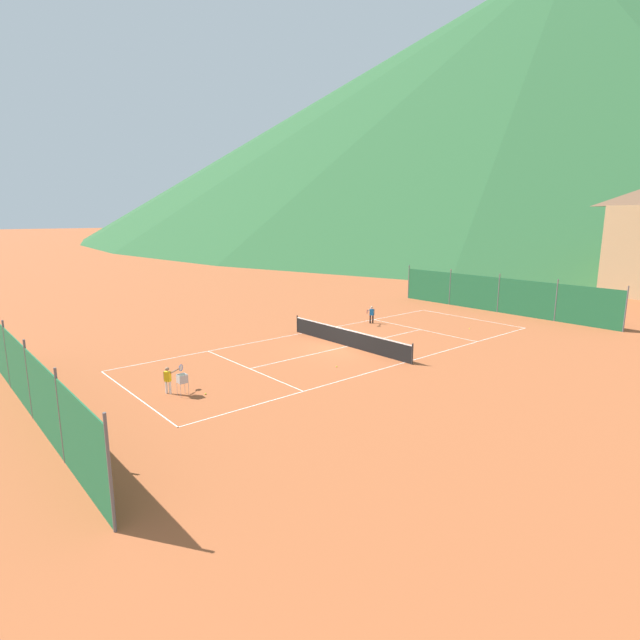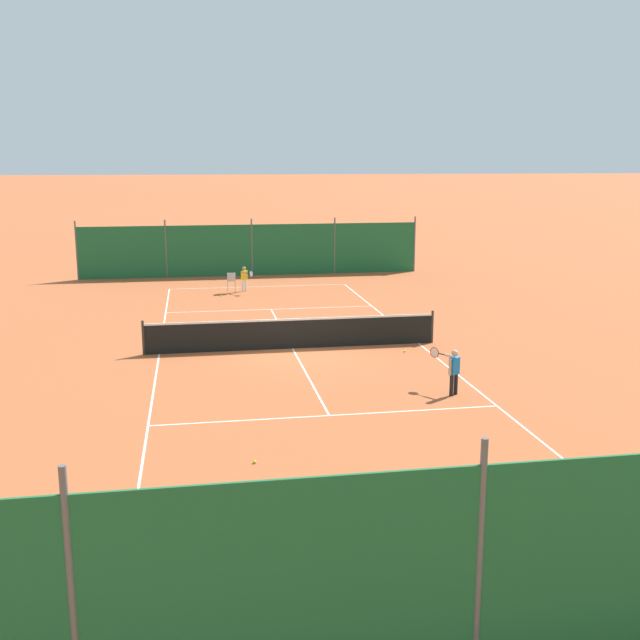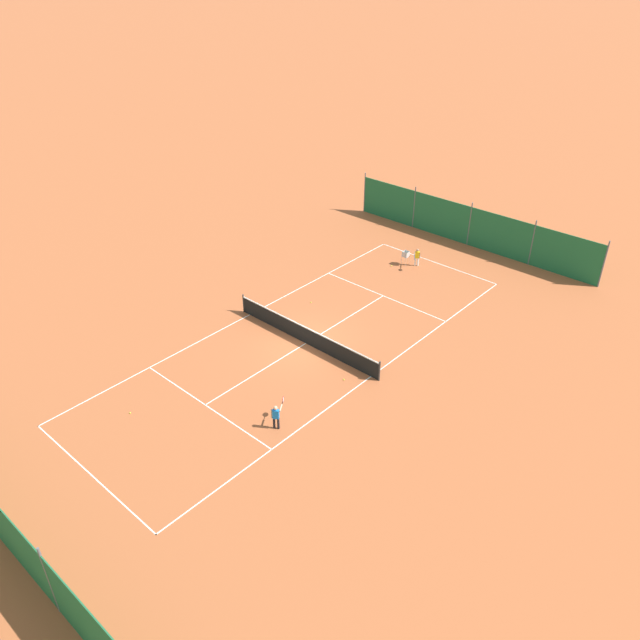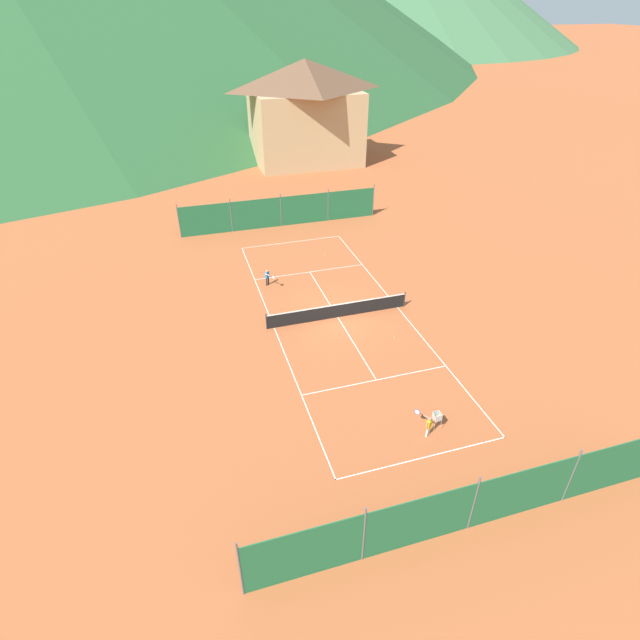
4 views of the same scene
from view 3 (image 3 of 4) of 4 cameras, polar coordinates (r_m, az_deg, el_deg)
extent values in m
plane|color=#A8542D|center=(31.05, -1.30, -2.14)|extent=(600.00, 600.00, 0.00)
cube|color=white|center=(25.71, -20.18, -13.15)|extent=(8.25, 0.05, 0.01)
cube|color=white|center=(39.38, 10.63, 5.15)|extent=(8.25, 0.05, 0.01)
cube|color=white|center=(28.92, 4.69, -5.17)|extent=(0.05, 23.85, 0.01)
cube|color=white|center=(33.56, -6.43, 0.50)|extent=(0.05, 23.85, 0.01)
cube|color=white|center=(27.68, -10.44, -7.64)|extent=(8.20, 0.05, 0.01)
cube|color=white|center=(35.28, 5.80, 2.22)|extent=(8.20, 0.05, 0.01)
cube|color=white|center=(31.05, -1.30, -2.13)|extent=(0.05, 12.80, 0.01)
cylinder|color=#2D2D2D|center=(28.39, 5.45, -4.68)|extent=(0.08, 0.08, 1.06)
cylinder|color=#2D2D2D|center=(33.58, -7.00, 1.53)|extent=(0.08, 0.08, 1.06)
cube|color=black|center=(30.80, -1.31, -1.44)|extent=(9.10, 0.02, 0.91)
cube|color=white|center=(30.54, -1.32, -0.69)|extent=(9.10, 0.04, 0.06)
cylinder|color=#59595E|center=(21.06, -23.49, -21.04)|extent=(0.08, 0.08, 2.90)
cube|color=#1E6038|center=(41.72, 13.50, 8.35)|extent=(17.20, 0.04, 2.60)
cylinder|color=#59595E|center=(38.80, 24.51, 4.66)|extent=(0.08, 0.08, 2.90)
cylinder|color=#59595E|center=(40.03, 18.84, 6.70)|extent=(0.08, 0.08, 2.90)
cylinder|color=#59595E|center=(41.66, 13.52, 8.54)|extent=(0.08, 0.08, 2.90)
cylinder|color=#59595E|center=(43.66, 8.60, 10.16)|extent=(0.08, 0.08, 2.90)
cylinder|color=#59595E|center=(45.97, 4.11, 11.57)|extent=(0.08, 0.08, 2.90)
cylinder|color=white|center=(38.72, 8.95, 5.27)|extent=(0.09, 0.09, 0.53)
cylinder|color=white|center=(38.72, 8.69, 5.30)|extent=(0.09, 0.09, 0.53)
cube|color=yellow|center=(38.52, 8.88, 5.91)|extent=(0.29, 0.26, 0.41)
sphere|color=#A37556|center=(38.38, 8.92, 6.33)|extent=(0.16, 0.16, 0.16)
cylinder|color=#A37556|center=(38.52, 9.12, 5.89)|extent=(0.06, 0.06, 0.41)
cylinder|color=#A37556|center=(38.26, 8.65, 6.01)|extent=(0.27, 0.38, 0.06)
cylinder|color=black|center=(37.99, 8.63, 5.82)|extent=(0.13, 0.17, 0.03)
torus|color=#1E4CB2|center=(37.78, 8.62, 5.67)|extent=(0.17, 0.25, 0.28)
cylinder|color=silver|center=(37.78, 8.62, 5.67)|extent=(0.14, 0.21, 0.25)
cylinder|color=black|center=(25.99, -4.22, -9.37)|extent=(0.10, 0.10, 0.55)
cylinder|color=black|center=(25.96, -3.83, -9.41)|extent=(0.10, 0.10, 0.55)
cube|color=blue|center=(25.66, -4.06, -8.57)|extent=(0.31, 0.27, 0.43)
sphere|color=tan|center=(25.45, -4.09, -8.02)|extent=(0.17, 0.17, 0.17)
cylinder|color=tan|center=(25.69, -4.44, -8.54)|extent=(0.06, 0.06, 0.43)
cylinder|color=tan|center=(25.68, -3.61, -8.02)|extent=(0.29, 0.39, 0.06)
cylinder|color=black|center=(25.91, -3.48, -7.58)|extent=(0.13, 0.18, 0.03)
torus|color=red|center=(26.09, -3.38, -7.26)|extent=(0.18, 0.25, 0.28)
cylinder|color=silver|center=(26.09, -3.38, -7.26)|extent=(0.14, 0.21, 0.25)
sphere|color=#CCE033|center=(34.39, -0.83, 1.62)|extent=(0.07, 0.07, 0.07)
sphere|color=#CCE033|center=(28.60, 2.19, -5.47)|extent=(0.07, 0.07, 0.07)
sphere|color=#CCE033|center=(38.54, 6.55, 4.95)|extent=(0.07, 0.07, 0.07)
sphere|color=#CCE033|center=(27.96, -16.96, -8.13)|extent=(0.07, 0.07, 0.07)
cylinder|color=#B7B7BC|center=(38.79, 8.15, 5.41)|extent=(0.02, 0.02, 0.55)
cylinder|color=#B7B7BC|center=(38.95, 7.74, 5.56)|extent=(0.02, 0.02, 0.55)
cylinder|color=#B7B7BC|center=(38.53, 7.86, 5.24)|extent=(0.02, 0.02, 0.55)
cylinder|color=#B7B7BC|center=(38.70, 7.45, 5.40)|extent=(0.02, 0.02, 0.55)
cube|color=#B7B7BC|center=(38.62, 7.83, 5.78)|extent=(0.34, 0.34, 0.02)
cube|color=#B7B7BC|center=(38.67, 7.99, 6.07)|extent=(0.34, 0.02, 0.34)
cube|color=#B7B7BC|center=(38.42, 7.70, 5.91)|extent=(0.34, 0.02, 0.34)
cube|color=#B7B7BC|center=(38.46, 8.06, 5.92)|extent=(0.02, 0.34, 0.34)
cube|color=#B7B7BC|center=(38.63, 7.64, 6.07)|extent=(0.02, 0.34, 0.34)
sphere|color=#CCE033|center=(38.55, 7.87, 5.80)|extent=(0.07, 0.07, 0.07)
sphere|color=#CCE033|center=(38.59, 7.70, 5.84)|extent=(0.07, 0.07, 0.07)
sphere|color=#CCE033|center=(38.45, 7.85, 5.72)|extent=(0.07, 0.07, 0.07)
sphere|color=#CCE033|center=(38.56, 7.70, 5.82)|extent=(0.07, 0.07, 0.07)
sphere|color=#CCE033|center=(38.74, 7.81, 5.94)|extent=(0.07, 0.07, 0.07)
sphere|color=#CCE033|center=(38.59, 7.81, 5.83)|extent=(0.07, 0.07, 0.07)
sphere|color=#CCE033|center=(38.61, 8.03, 5.92)|extent=(0.07, 0.07, 0.07)
sphere|color=#CCE033|center=(38.56, 7.74, 5.90)|extent=(0.07, 0.07, 0.07)
sphere|color=#CCE033|center=(38.59, 7.65, 5.93)|extent=(0.07, 0.07, 0.07)
sphere|color=#CCE033|center=(38.63, 7.76, 5.95)|extent=(0.07, 0.07, 0.07)
sphere|color=#CCE033|center=(38.46, 7.85, 5.82)|extent=(0.07, 0.07, 0.07)
sphere|color=#CCE033|center=(38.55, 7.73, 5.90)|extent=(0.07, 0.07, 0.07)
sphere|color=#CCE033|center=(38.66, 7.92, 6.06)|extent=(0.07, 0.07, 0.07)
sphere|color=#CCE033|center=(38.56, 8.06, 5.97)|extent=(0.07, 0.07, 0.07)
sphere|color=#CCE033|center=(38.53, 8.03, 5.95)|extent=(0.07, 0.07, 0.07)
sphere|color=#CCE033|center=(38.47, 7.94, 5.92)|extent=(0.07, 0.07, 0.07)
camera|label=1|loc=(53.54, -3.22, 20.81)|focal=28.00mm
camera|label=2|loc=(24.01, -49.45, -9.85)|focal=42.00mm
camera|label=4|loc=(44.54, 34.40, 26.79)|focal=28.00mm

